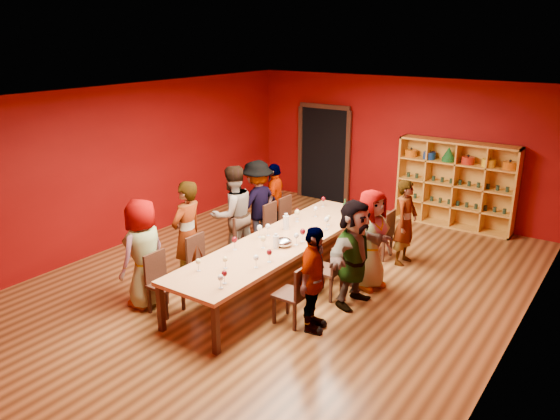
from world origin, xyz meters
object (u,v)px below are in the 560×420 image
Objects in this scene: person_right_2 at (354,253)px; person_right_4 at (406,222)px; person_left_1 at (187,234)px; person_left_3 at (257,204)px; tasting_table at (282,243)px; chair_person_right_4 at (383,232)px; chair_person_left_4 at (290,217)px; spittoon_bowl at (283,242)px; chair_person_left_0 at (161,279)px; person_left_4 at (275,201)px; chair_person_left_1 at (201,260)px; chair_person_right_1 at (296,292)px; shelving_unit at (456,180)px; person_right_3 at (371,239)px; person_left_2 at (233,215)px; chair_person_right_2 at (332,267)px; wine_bottle at (345,208)px; chair_person_left_3 at (275,224)px; person_left_0 at (143,253)px; chair_person_left_2 at (246,238)px; person_right_1 at (313,280)px.

person_right_4 is (0.03, 1.87, -0.06)m from person_right_2.
person_left_3 is at bearing 179.13° from person_left_1.
tasting_table is 2.11m from chair_person_right_4.
chair_person_left_4 is 2.25m from person_right_4.
spittoon_bowl is at bearing 58.91° from person_left_3.
chair_person_left_0 is 0.59× the size of person_left_4.
chair_person_left_0 is 0.51× the size of person_left_1.
chair_person_left_0 is 0.85m from chair_person_left_1.
chair_person_right_1 is (1.82, -0.07, 0.00)m from chair_person_left_1.
person_left_4 is at bearing 97.59° from person_right_4.
shelving_unit reaches higher than person_right_4.
person_right_3 is 1.37m from spittoon_bowl.
person_left_2 reaches higher than person_right_2.
person_left_1 is at bearing 139.61° from person_right_4.
chair_person_left_0 is 2.90m from person_left_3.
person_left_4 is 2.32m from spittoon_bowl.
shelving_unit is at bearing 78.66° from chair_person_right_4.
person_left_3 is 2.50m from chair_person_right_2.
person_right_4 reaches higher than person_left_4.
person_right_3 is at bearing 118.78° from person_left_1.
wine_bottle reaches higher than chair_person_left_1.
spittoon_bowl is 1.91m from wine_bottle.
chair_person_right_1 is (1.82, 0.78, 0.00)m from chair_person_left_0.
shelving_unit is at bearing 14.19° from person_right_3.
person_left_4 reaches higher than chair_person_right_2.
chair_person_left_3 is at bearing 90.00° from chair_person_left_0.
chair_person_left_3 is at bearing 169.08° from person_left_0.
person_left_2 reaches higher than person_left_0.
spittoon_bowl is at bearing 32.50° from chair_person_left_1.
chair_person_left_1 is 0.55× the size of person_right_2.
chair_person_left_1 is at bearing 33.71° from person_left_2.
person_left_4 is (0.05, 0.50, -0.07)m from person_left_3.
person_left_0 is at bearing -99.54° from chair_person_left_2.
chair_person_left_3 is 2.12m from chair_person_right_2.
person_right_2 reaches higher than person_left_4.
person_left_0 is at bearing -113.02° from wine_bottle.
person_left_0 is 1.85× the size of chair_person_right_4.
chair_person_left_1 is 0.60× the size of person_right_1.
chair_person_right_4 is at bearing 23.43° from chair_person_left_3.
person_left_2 is 1.96× the size of chair_person_left_4.
tasting_table is 1.72m from person_left_3.
chair_person_right_2 is 0.79m from person_right_3.
shelving_unit is 4.21m from person_left_3.
person_left_4 is (-0.36, 0.00, 0.26)m from chair_person_left_4.
chair_person_left_2 is (0.00, 2.00, 0.00)m from chair_person_left_0.
person_left_2 is 1.17× the size of person_right_1.
person_left_4 is 2.70m from chair_person_right_2.
person_left_3 is 5.78× the size of wine_bottle.
chair_person_right_4 is (-0.27, 2.86, -0.25)m from person_right_1.
chair_person_right_4 is (1.82, 0.79, 0.00)m from chair_person_left_3.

